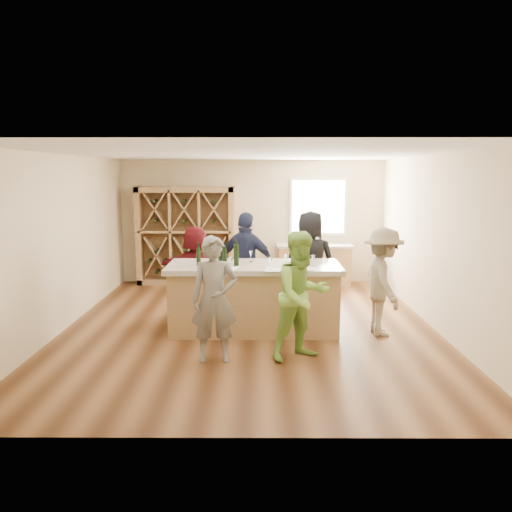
{
  "coord_description": "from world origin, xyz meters",
  "views": [
    {
      "loc": [
        0.14,
        -7.91,
        2.49
      ],
      "look_at": [
        0.1,
        0.2,
        1.15
      ],
      "focal_mm": 35.0,
      "sensor_mm": 36.0,
      "label": 1
    }
  ],
  "objects_px": {
    "sink": "(305,240)",
    "person_near_right": "(302,296)",
    "person_far_right": "(310,263)",
    "wine_bottle_d": "(225,258)",
    "wine_bottle_c": "(220,256)",
    "person_far_mid": "(247,264)",
    "person_near_left": "(214,299)",
    "person_server": "(383,282)",
    "person_far_left": "(196,270)",
    "wine_rack": "(186,236)",
    "tasting_counter_base": "(254,300)",
    "wine_bottle_e": "(236,255)",
    "wine_bottle_a": "(199,257)"
  },
  "relations": [
    {
      "from": "sink",
      "to": "person_far_right",
      "type": "bearing_deg",
      "value": -93.4
    },
    {
      "from": "wine_bottle_e",
      "to": "wine_bottle_d",
      "type": "bearing_deg",
      "value": -144.21
    },
    {
      "from": "sink",
      "to": "person_far_mid",
      "type": "height_order",
      "value": "person_far_mid"
    },
    {
      "from": "wine_bottle_d",
      "to": "person_near_right",
      "type": "xyz_separation_m",
      "value": [
        1.1,
        -0.99,
        -0.35
      ]
    },
    {
      "from": "tasting_counter_base",
      "to": "person_server",
      "type": "bearing_deg",
      "value": -5.18
    },
    {
      "from": "wine_rack",
      "to": "person_near_left",
      "type": "relative_size",
      "value": 1.3
    },
    {
      "from": "wine_rack",
      "to": "wine_bottle_a",
      "type": "relative_size",
      "value": 7.86
    },
    {
      "from": "person_server",
      "to": "person_far_left",
      "type": "xyz_separation_m",
      "value": [
        -3.04,
        1.19,
        -0.05
      ]
    },
    {
      "from": "wine_bottle_a",
      "to": "wine_bottle_c",
      "type": "xyz_separation_m",
      "value": [
        0.34,
        -0.01,
        0.01
      ]
    },
    {
      "from": "person_far_mid",
      "to": "sink",
      "type": "bearing_deg",
      "value": -95.53
    },
    {
      "from": "tasting_counter_base",
      "to": "wine_bottle_c",
      "type": "distance_m",
      "value": 0.91
    },
    {
      "from": "person_near_right",
      "to": "person_far_mid",
      "type": "relative_size",
      "value": 0.95
    },
    {
      "from": "person_server",
      "to": "person_far_right",
      "type": "xyz_separation_m",
      "value": [
        -1.01,
        1.18,
        0.08
      ]
    },
    {
      "from": "wine_bottle_c",
      "to": "person_near_left",
      "type": "distance_m",
      "value": 1.25
    },
    {
      "from": "wine_bottle_c",
      "to": "wine_bottle_d",
      "type": "relative_size",
      "value": 1.05
    },
    {
      "from": "sink",
      "to": "tasting_counter_base",
      "type": "bearing_deg",
      "value": -108.51
    },
    {
      "from": "wine_bottle_d",
      "to": "wine_bottle_e",
      "type": "distance_m",
      "value": 0.21
    },
    {
      "from": "person_near_right",
      "to": "person_far_right",
      "type": "xyz_separation_m",
      "value": [
        0.33,
        2.22,
        0.05
      ]
    },
    {
      "from": "tasting_counter_base",
      "to": "wine_bottle_d",
      "type": "xyz_separation_m",
      "value": [
        -0.44,
        -0.23,
        0.73
      ]
    },
    {
      "from": "wine_rack",
      "to": "person_near_right",
      "type": "bearing_deg",
      "value": -64.51
    },
    {
      "from": "wine_rack",
      "to": "wine_bottle_e",
      "type": "bearing_deg",
      "value": -69.96
    },
    {
      "from": "wine_bottle_c",
      "to": "person_near_right",
      "type": "relative_size",
      "value": 0.18
    },
    {
      "from": "sink",
      "to": "wine_bottle_c",
      "type": "distance_m",
      "value": 3.88
    },
    {
      "from": "person_far_left",
      "to": "person_near_right",
      "type": "bearing_deg",
      "value": 142.57
    },
    {
      "from": "tasting_counter_base",
      "to": "wine_bottle_c",
      "type": "height_order",
      "value": "wine_bottle_c"
    },
    {
      "from": "wine_rack",
      "to": "person_near_left",
      "type": "height_order",
      "value": "wine_rack"
    },
    {
      "from": "tasting_counter_base",
      "to": "wine_bottle_c",
      "type": "bearing_deg",
      "value": -166.44
    },
    {
      "from": "wine_bottle_a",
      "to": "person_server",
      "type": "bearing_deg",
      "value": -1.37
    },
    {
      "from": "tasting_counter_base",
      "to": "sink",
      "type": "bearing_deg",
      "value": 71.49
    },
    {
      "from": "wine_bottle_c",
      "to": "person_far_mid",
      "type": "height_order",
      "value": "person_far_mid"
    },
    {
      "from": "wine_rack",
      "to": "person_server",
      "type": "xyz_separation_m",
      "value": [
        3.57,
        -3.63,
        -0.26
      ]
    },
    {
      "from": "sink",
      "to": "person_far_left",
      "type": "height_order",
      "value": "person_far_left"
    },
    {
      "from": "sink",
      "to": "person_near_left",
      "type": "height_order",
      "value": "person_near_left"
    },
    {
      "from": "wine_bottle_d",
      "to": "person_far_left",
      "type": "relative_size",
      "value": 0.18
    },
    {
      "from": "wine_bottle_d",
      "to": "person_far_mid",
      "type": "xyz_separation_m",
      "value": [
        0.31,
        1.1,
        -0.31
      ]
    },
    {
      "from": "wine_bottle_a",
      "to": "person_far_mid",
      "type": "distance_m",
      "value": 1.26
    },
    {
      "from": "wine_bottle_d",
      "to": "person_far_left",
      "type": "xyz_separation_m",
      "value": [
        -0.6,
        1.24,
        -0.43
      ]
    },
    {
      "from": "wine_bottle_c",
      "to": "person_far_left",
      "type": "bearing_deg",
      "value": 114.98
    },
    {
      "from": "sink",
      "to": "wine_bottle_c",
      "type": "relative_size",
      "value": 1.77
    },
    {
      "from": "person_far_right",
      "to": "wine_bottle_d",
      "type": "bearing_deg",
      "value": 51.23
    },
    {
      "from": "wine_bottle_c",
      "to": "person_server",
      "type": "distance_m",
      "value": 2.55
    },
    {
      "from": "wine_bottle_c",
      "to": "person_near_left",
      "type": "relative_size",
      "value": 0.18
    },
    {
      "from": "wine_rack",
      "to": "tasting_counter_base",
      "type": "relative_size",
      "value": 0.85
    },
    {
      "from": "wine_rack",
      "to": "person_far_mid",
      "type": "bearing_deg",
      "value": -60.92
    },
    {
      "from": "person_near_left",
      "to": "person_server",
      "type": "relative_size",
      "value": 1.01
    },
    {
      "from": "sink",
      "to": "person_near_right",
      "type": "distance_m",
      "value": 4.62
    },
    {
      "from": "person_near_left",
      "to": "person_far_left",
      "type": "height_order",
      "value": "person_near_left"
    },
    {
      "from": "tasting_counter_base",
      "to": "wine_bottle_c",
      "type": "relative_size",
      "value": 8.49
    },
    {
      "from": "person_near_left",
      "to": "person_far_mid",
      "type": "height_order",
      "value": "person_far_mid"
    },
    {
      "from": "person_server",
      "to": "wine_bottle_d",
      "type": "bearing_deg",
      "value": 87.29
    }
  ]
}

